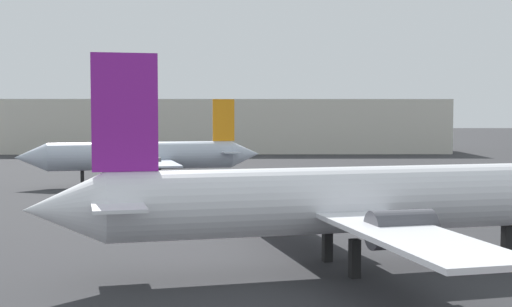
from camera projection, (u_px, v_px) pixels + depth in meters
name	position (u px, v px, depth m)	size (l,w,h in m)	color
airplane_on_taxiway	(359.00, 199.00, 36.93)	(33.67, 28.44, 10.89)	white
airplane_far_right	(144.00, 156.00, 77.84)	(26.34, 21.33, 9.37)	#B2BCCC
terminal_building	(224.00, 126.00, 140.28)	(84.34, 20.01, 10.12)	beige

